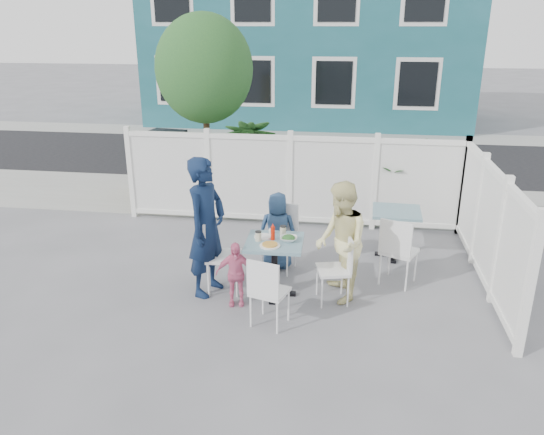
# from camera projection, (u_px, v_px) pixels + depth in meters

# --- Properties ---
(ground) EXTENTS (80.00, 80.00, 0.00)m
(ground) POSITION_uv_depth(u_px,v_px,m) (262.00, 285.00, 7.26)
(ground) COLOR slate
(near_sidewalk) EXTENTS (24.00, 2.60, 0.01)m
(near_sidewalk) POSITION_uv_depth(u_px,v_px,m) (292.00, 200.00, 10.79)
(near_sidewalk) COLOR gray
(near_sidewalk) RESTS_ON ground
(street) EXTENTS (24.00, 5.00, 0.01)m
(street) POSITION_uv_depth(u_px,v_px,m) (308.00, 157.00, 14.22)
(street) COLOR black
(street) RESTS_ON ground
(far_sidewalk) EXTENTS (24.00, 1.60, 0.01)m
(far_sidewalk) POSITION_uv_depth(u_px,v_px,m) (316.00, 135.00, 17.10)
(far_sidewalk) COLOR gray
(far_sidewalk) RESTS_ON ground
(building) EXTENTS (11.00, 6.00, 6.00)m
(building) POSITION_uv_depth(u_px,v_px,m) (311.00, 34.00, 19.29)
(building) COLOR #1B575F
(building) RESTS_ON ground
(fence_back) EXTENTS (5.86, 0.08, 1.60)m
(fence_back) POSITION_uv_depth(u_px,v_px,m) (290.00, 182.00, 9.21)
(fence_back) COLOR white
(fence_back) RESTS_ON ground
(fence_right) EXTENTS (0.08, 3.66, 1.60)m
(fence_right) POSITION_uv_depth(u_px,v_px,m) (488.00, 228.00, 7.13)
(fence_right) COLOR white
(fence_right) RESTS_ON ground
(tree) EXTENTS (1.80, 1.62, 3.59)m
(tree) POSITION_uv_depth(u_px,v_px,m) (204.00, 69.00, 9.65)
(tree) COLOR #382316
(tree) RESTS_ON ground
(utility_cabinet) EXTENTS (0.74, 0.58, 1.24)m
(utility_cabinet) POSITION_uv_depth(u_px,v_px,m) (168.00, 163.00, 11.13)
(utility_cabinet) COLOR #CB9211
(utility_cabinet) RESTS_ON ground
(potted_shrub_a) EXTENTS (1.16, 1.16, 1.77)m
(potted_shrub_a) POSITION_uv_depth(u_px,v_px,m) (252.00, 165.00, 9.93)
(potted_shrub_a) COLOR #1F4D23
(potted_shrub_a) RESTS_ON ground
(potted_shrub_b) EXTENTS (1.63, 1.70, 1.46)m
(potted_shrub_b) POSITION_uv_depth(u_px,v_px,m) (386.00, 179.00, 9.55)
(potted_shrub_b) COLOR #1F4D23
(potted_shrub_b) RESTS_ON ground
(main_table) EXTENTS (0.75, 0.75, 0.77)m
(main_table) POSITION_uv_depth(u_px,v_px,m) (274.00, 253.00, 6.82)
(main_table) COLOR #406A7A
(main_table) RESTS_ON ground
(spare_table) EXTENTS (0.74, 0.74, 0.75)m
(spare_table) POSITION_uv_depth(u_px,v_px,m) (396.00, 221.00, 7.97)
(spare_table) COLOR #406A7A
(spare_table) RESTS_ON ground
(chair_left) EXTENTS (0.49, 0.50, 1.01)m
(chair_left) POSITION_uv_depth(u_px,v_px,m) (217.00, 249.00, 6.95)
(chair_left) COLOR white
(chair_left) RESTS_ON ground
(chair_right) EXTENTS (0.48, 0.49, 0.90)m
(chair_right) POSITION_uv_depth(u_px,v_px,m) (339.00, 264.00, 6.69)
(chair_right) COLOR white
(chair_right) RESTS_ON ground
(chair_back) EXTENTS (0.52, 0.51, 0.96)m
(chair_back) POSITION_uv_depth(u_px,v_px,m) (281.00, 232.00, 7.61)
(chair_back) COLOR white
(chair_back) RESTS_ON ground
(chair_near) EXTENTS (0.49, 0.48, 0.88)m
(chair_near) POSITION_uv_depth(u_px,v_px,m) (267.00, 288.00, 6.10)
(chair_near) COLOR white
(chair_near) RESTS_ON ground
(chair_spare) EXTENTS (0.58, 0.57, 0.97)m
(chair_spare) POSITION_uv_depth(u_px,v_px,m) (398.00, 247.00, 7.08)
(chair_spare) COLOR white
(chair_spare) RESTS_ON ground
(man) EXTENTS (0.62, 0.77, 1.84)m
(man) POSITION_uv_depth(u_px,v_px,m) (206.00, 227.00, 6.80)
(man) COLOR #0E1C39
(man) RESTS_ON ground
(woman) EXTENTS (0.76, 0.88, 1.56)m
(woman) POSITION_uv_depth(u_px,v_px,m) (341.00, 243.00, 6.67)
(woman) COLOR #E9D858
(woman) RESTS_ON ground
(boy) EXTENTS (0.57, 0.38, 1.14)m
(boy) POSITION_uv_depth(u_px,v_px,m) (278.00, 231.00, 7.63)
(boy) COLOR navy
(boy) RESTS_ON ground
(toddler) EXTENTS (0.52, 0.29, 0.85)m
(toddler) POSITION_uv_depth(u_px,v_px,m) (235.00, 274.00, 6.64)
(toddler) COLOR pink
(toddler) RESTS_ON ground
(plate_main) EXTENTS (0.26, 0.26, 0.02)m
(plate_main) POSITION_uv_depth(u_px,v_px,m) (270.00, 246.00, 6.60)
(plate_main) COLOR white
(plate_main) RESTS_ON main_table
(plate_side) EXTENTS (0.23, 0.23, 0.02)m
(plate_side) POSITION_uv_depth(u_px,v_px,m) (263.00, 237.00, 6.87)
(plate_side) COLOR white
(plate_side) RESTS_ON main_table
(salad_bowl) EXTENTS (0.22, 0.22, 0.05)m
(salad_bowl) POSITION_uv_depth(u_px,v_px,m) (289.00, 239.00, 6.76)
(salad_bowl) COLOR white
(salad_bowl) RESTS_ON main_table
(coffee_cup_a) EXTENTS (0.08, 0.08, 0.12)m
(coffee_cup_a) POSITION_uv_depth(u_px,v_px,m) (258.00, 236.00, 6.75)
(coffee_cup_a) COLOR beige
(coffee_cup_a) RESTS_ON main_table
(coffee_cup_b) EXTENTS (0.08, 0.08, 0.12)m
(coffee_cup_b) POSITION_uv_depth(u_px,v_px,m) (283.00, 231.00, 6.92)
(coffee_cup_b) COLOR beige
(coffee_cup_b) RESTS_ON main_table
(ketchup_bottle) EXTENTS (0.05, 0.05, 0.18)m
(ketchup_bottle) POSITION_uv_depth(u_px,v_px,m) (273.00, 233.00, 6.77)
(ketchup_bottle) COLOR red
(ketchup_bottle) RESTS_ON main_table
(salt_shaker) EXTENTS (0.03, 0.03, 0.07)m
(salt_shaker) POSITION_uv_depth(u_px,v_px,m) (270.00, 231.00, 6.97)
(salt_shaker) COLOR white
(salt_shaker) RESTS_ON main_table
(pepper_shaker) EXTENTS (0.03, 0.03, 0.07)m
(pepper_shaker) POSITION_uv_depth(u_px,v_px,m) (272.00, 231.00, 7.00)
(pepper_shaker) COLOR black
(pepper_shaker) RESTS_ON main_table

